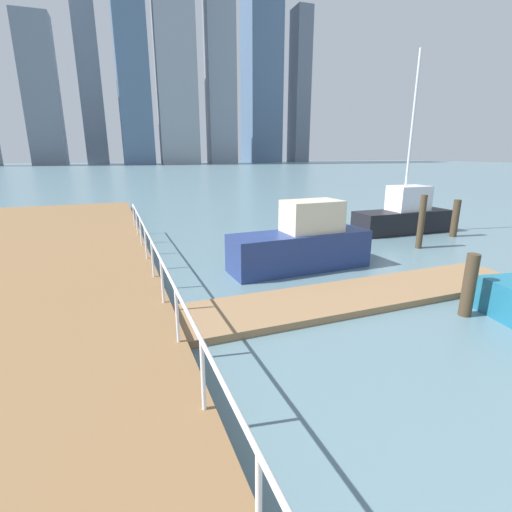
{
  "coord_description": "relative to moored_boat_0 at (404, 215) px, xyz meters",
  "views": [
    {
      "loc": [
        -4.06,
        2.01,
        3.8
      ],
      "look_at": [
        -1.28,
        9.11,
        1.66
      ],
      "focal_mm": 25.82,
      "sensor_mm": 36.0,
      "label": 1
    }
  ],
  "objects": [
    {
      "name": "dock_piling_0",
      "position": [
        -1.63,
        -2.74,
        0.24
      ],
      "size": [
        0.25,
        0.25,
        2.19
      ],
      "primitive_type": "cylinder",
      "color": "#473826",
      "rests_on": "ground_plane"
    },
    {
      "name": "skyline_tower_5",
      "position": [
        26.39,
        121.85,
        44.11
      ],
      "size": [
        10.58,
        11.52,
        89.93
      ],
      "primitive_type": "cube",
      "rotation": [
        0.0,
        0.0,
        -0.1
      ],
      "color": "gray",
      "rests_on": "ground_plane"
    },
    {
      "name": "boardwalk_railing",
      "position": [
        -12.38,
        -7.76,
        0.4
      ],
      "size": [
        0.06,
        24.27,
        1.08
      ],
      "color": "white",
      "rests_on": "boardwalk"
    },
    {
      "name": "skyline_tower_1",
      "position": [
        -30.49,
        125.75,
        21.2
      ],
      "size": [
        10.3,
        7.19,
        44.12
      ],
      "primitive_type": "cube",
      "rotation": [
        0.0,
        0.0,
        -0.03
      ],
      "color": "slate",
      "rests_on": "ground_plane"
    },
    {
      "name": "dock_piling_2",
      "position": [
        1.55,
        -1.63,
        0.01
      ],
      "size": [
        0.32,
        0.32,
        1.73
      ],
      "primitive_type": "cylinder",
      "color": "#473826",
      "rests_on": "ground_plane"
    },
    {
      "name": "dock_piling_1",
      "position": [
        -5.57,
        -8.24,
        -0.09
      ],
      "size": [
        0.29,
        0.29,
        1.54
      ],
      "primitive_type": "cylinder",
      "color": "#473826",
      "rests_on": "ground_plane"
    },
    {
      "name": "moored_boat_2",
      "position": [
        -7.48,
        -3.44,
        0.01
      ],
      "size": [
        4.82,
        1.65,
        2.3
      ],
      "color": "navy",
      "rests_on": "ground_plane"
    },
    {
      "name": "skyline_tower_6",
      "position": [
        47.26,
        134.55,
        40.47
      ],
      "size": [
        14.03,
        12.93,
        82.65
      ],
      "primitive_type": "cube",
      "rotation": [
        0.0,
        0.0,
        0.05
      ],
      "color": "slate",
      "rests_on": "ground_plane"
    },
    {
      "name": "floating_dock",
      "position": [
        -7.42,
        -6.43,
        -0.77
      ],
      "size": [
        10.61,
        2.0,
        0.18
      ],
      "primitive_type": "cube",
      "color": "#93704C",
      "rests_on": "ground_plane"
    },
    {
      "name": "ground_plane",
      "position": [
        -9.23,
        3.95,
        -0.86
      ],
      "size": [
        300.0,
        300.0,
        0.0
      ],
      "primitive_type": "plane",
      "color": "slate"
    },
    {
      "name": "skyline_tower_7",
      "position": [
        64.59,
        135.33,
        28.92
      ],
      "size": [
        6.84,
        10.54,
        59.56
      ],
      "primitive_type": "cube",
      "rotation": [
        0.0,
        0.0,
        -0.05
      ],
      "color": "slate",
      "rests_on": "ground_plane"
    },
    {
      "name": "skyline_tower_3",
      "position": [
        -3.3,
        117.61,
        33.19
      ],
      "size": [
        9.69,
        7.73,
        68.1
      ],
      "primitive_type": "cube",
      "rotation": [
        0.0,
        0.0,
        0.01
      ],
      "color": "slate",
      "rests_on": "ground_plane"
    },
    {
      "name": "skyline_tower_2",
      "position": [
        -16.32,
        134.04,
        31.81
      ],
      "size": [
        7.32,
        8.41,
        65.32
      ],
      "primitive_type": "cube",
      "rotation": [
        0.0,
        0.0,
        0.02
      ],
      "color": "slate",
      "rests_on": "ground_plane"
    },
    {
      "name": "skyline_tower_4",
      "position": [
        10.48,
        119.85,
        40.85
      ],
      "size": [
        13.37,
        12.52,
        83.4
      ],
      "primitive_type": "cube",
      "rotation": [
        0.0,
        0.0,
        -0.06
      ],
      "color": "#8C939E",
      "rests_on": "ground_plane"
    },
    {
      "name": "moored_boat_0",
      "position": [
        0.0,
        0.0,
        0.0
      ],
      "size": [
        4.94,
        1.63,
        8.23
      ],
      "color": "black",
      "rests_on": "ground_plane"
    }
  ]
}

